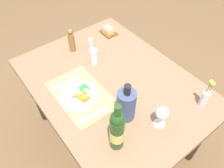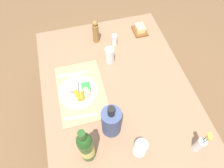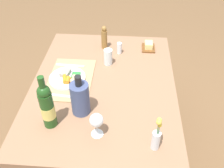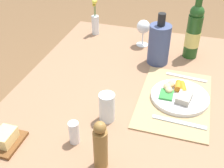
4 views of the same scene
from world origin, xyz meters
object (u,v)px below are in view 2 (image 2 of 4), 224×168
Objects in this scene: wine_bottle at (86,147)px; flower_vase at (201,144)px; wine_glass at (141,145)px; cooler_bottle at (111,121)px; fork at (73,74)px; dinner_plate at (79,92)px; knife at (81,117)px; butter_dish at (140,29)px; water_tumbler at (110,56)px; salt_shaker at (114,40)px; pepper_mill at (96,32)px; dining_table at (116,95)px.

wine_bottle is 1.57× the size of flower_vase.
wine_glass is 0.20m from cooler_bottle.
fork is 0.66m from wine_glass.
dinner_plate is 0.17m from knife.
knife is 0.83m from butter_dish.
butter_dish is 0.94m from flower_vase.
wine_glass reaches higher than water_tumbler.
salt_shaker is 0.15m from pepper_mill.
fork is 0.64m from butter_dish.
fork is 2.32× the size of salt_shaker.
dining_table is at bearing 4.73° from pepper_mill.
dining_table is 0.33m from fork.
cooler_bottle reaches higher than dinner_plate.
salt_shaker is at bearing 137.37° from dinner_plate.
dinner_plate is at bearing -51.82° from butter_dish.
water_tumbler reaches higher than dinner_plate.
butter_dish is (-0.46, 0.31, 0.12)m from dining_table.
butter_dish is at bearing 109.46° from salt_shaker.
flower_vase reaches higher than pepper_mill.
knife is 1.46× the size of butter_dish.
salt_shaker is 0.42× the size of flower_vase.
cooler_bottle is 1.22× the size of flower_vase.
fork is 1.39× the size of wine_glass.
wine_bottle is at bearing -2.38° from dinner_plate.
pepper_mill reaches higher than dinner_plate.
dining_table is at bearing -34.46° from butter_dish.
wine_bottle is (0.22, 0.00, 0.13)m from knife.
wine_bottle reaches higher than cooler_bottle.
butter_dish reaches higher than dinner_plate.
wine_bottle reaches higher than water_tumbler.
wine_glass is at bearing 29.62° from dinner_plate.
flower_vase reaches higher than water_tumbler.
wine_bottle is 0.83m from salt_shaker.
dining_table is 4.87× the size of cooler_bottle.
wine_glass is at bearing 1.28° from dining_table.
salt_shaker is at bearing -70.54° from butter_dish.
cooler_bottle is at bearing -145.17° from wine_glass.
pepper_mill is at bearing -119.74° from salt_shaker.
pepper_mill is at bearing 142.94° from fork.
dinner_plate is (-0.02, -0.24, 0.12)m from dining_table.
pepper_mill reaches higher than knife.
wine_glass is (0.42, 0.01, 0.20)m from dining_table.
knife is 0.67m from flower_vase.
cooler_bottle is (0.26, -0.10, 0.20)m from dining_table.
water_tumbler reaches higher than knife.
butter_dish is (-0.28, 0.57, 0.01)m from fork.
knife is 0.22m from cooler_bottle.
dinner_plate is 0.48m from pepper_mill.
salt_shaker reaches higher than dining_table.
knife is 0.73× the size of cooler_bottle.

